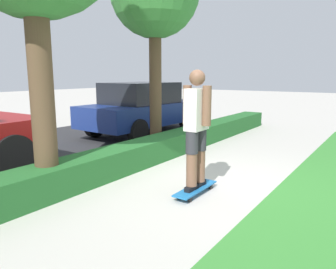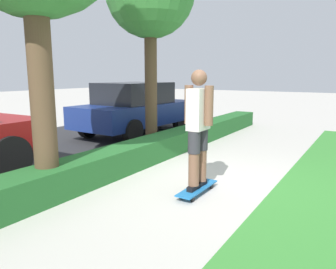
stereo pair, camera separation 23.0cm
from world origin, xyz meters
name	(u,v)px [view 1 (the left image)]	position (x,y,z in m)	size (l,w,h in m)	color
ground_plane	(205,184)	(0.00, 0.00, 0.00)	(60.00, 60.00, 0.00)	#BCB7AD
street_asphalt	(45,150)	(0.00, 4.20, 0.00)	(13.04, 5.00, 0.01)	#2D2D30
hedge_row	(130,156)	(0.00, 1.60, 0.23)	(13.04, 0.60, 0.45)	#236028
skateboard	(195,189)	(-0.49, -0.09, 0.08)	(0.92, 0.24, 0.09)	#1E6BAD
skater_person	(196,127)	(-0.49, -0.09, 1.01)	(0.50, 0.44, 1.71)	black
parked_car_middle	(143,108)	(2.98, 3.69, 0.77)	(3.94, 1.86, 1.51)	navy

